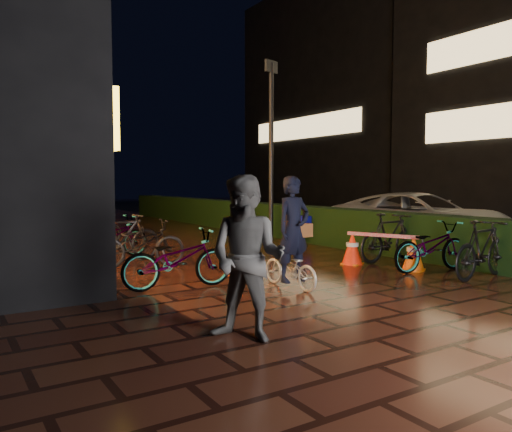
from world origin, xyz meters
TOP-DOWN VIEW (x-y plane):
  - ground at (0.00, 0.00)m, footprint 80.00×80.00m
  - asphalt_road at (9.00, 5.00)m, footprint 11.00×60.00m
  - hedge at (3.30, 8.00)m, footprint 0.70×20.00m
  - bystander_person at (-2.85, -2.03)m, footprint 1.06×1.10m
  - van at (5.43, 2.46)m, footprint 3.36×5.44m
  - far_buildings at (17.23, 9.61)m, footprint 9.08×31.00m
  - lamp_post_hedge at (2.57, 5.49)m, footprint 0.49×0.21m
  - lamp_post_sf at (-2.47, 8.64)m, footprint 0.53×0.16m
  - cyclist at (-0.88, -0.19)m, footprint 0.67×1.28m
  - traffic_barrier at (1.80, 0.42)m, footprint 0.97×1.65m
  - cart_assembly at (2.85, 4.25)m, footprint 0.60×0.60m
  - parked_bikes_storefront at (-2.38, 3.75)m, footprint 2.05×6.65m
  - parked_bikes_hedge at (2.35, -0.32)m, footprint 2.00×2.79m

SIDE VIEW (x-z plane):
  - ground at x=0.00m, z-range 0.00..0.00m
  - asphalt_road at x=9.00m, z-range 0.00..0.01m
  - traffic_barrier at x=1.80m, z-range 0.00..0.68m
  - parked_bikes_storefront at x=-2.38m, z-range -0.04..1.01m
  - hedge at x=3.30m, z-range 0.00..1.00m
  - parked_bikes_hedge at x=2.35m, z-range -0.02..1.03m
  - cart_assembly at x=2.85m, z-range 0.01..1.11m
  - cyclist at x=-0.88m, z-range -0.23..1.57m
  - van at x=5.43m, z-range 0.01..1.41m
  - bystander_person at x=-2.85m, z-range 0.00..1.78m
  - lamp_post_hedge at x=2.57m, z-range 0.26..5.42m
  - lamp_post_sf at x=-2.47m, z-range 0.28..5.79m
  - far_buildings at x=17.23m, z-range -0.53..13.47m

